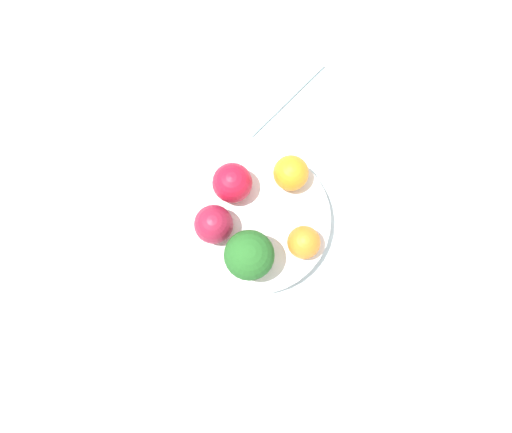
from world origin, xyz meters
TOP-DOWN VIEW (x-y plane):
  - ground_plane at (0.00, 0.00)m, footprint 6.00×6.00m
  - table_surface at (0.00, 0.00)m, footprint 1.20×1.20m
  - bowl at (0.00, 0.00)m, footprint 0.20×0.20m
  - broccoli at (-0.03, 0.04)m, footprint 0.06×0.06m
  - apple_red at (0.03, 0.05)m, footprint 0.05×0.05m
  - apple_green at (0.05, -0.01)m, footprint 0.05×0.05m
  - orange_front at (0.01, -0.07)m, footprint 0.05×0.05m
  - orange_back at (-0.07, -0.02)m, footprint 0.04×0.04m
  - napkin at (0.16, -0.16)m, footprint 0.14×0.15m

SIDE VIEW (x-z plane):
  - ground_plane at x=0.00m, z-range 0.00..0.00m
  - table_surface at x=0.00m, z-range 0.00..0.02m
  - napkin at x=0.16m, z-range 0.02..0.03m
  - bowl at x=0.00m, z-range 0.02..0.05m
  - orange_back at x=-0.07m, z-range 0.05..0.09m
  - orange_front at x=0.01m, z-range 0.05..0.09m
  - apple_red at x=0.03m, z-range 0.05..0.10m
  - apple_green at x=0.05m, z-range 0.05..0.10m
  - broccoli at x=-0.03m, z-range 0.05..0.12m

